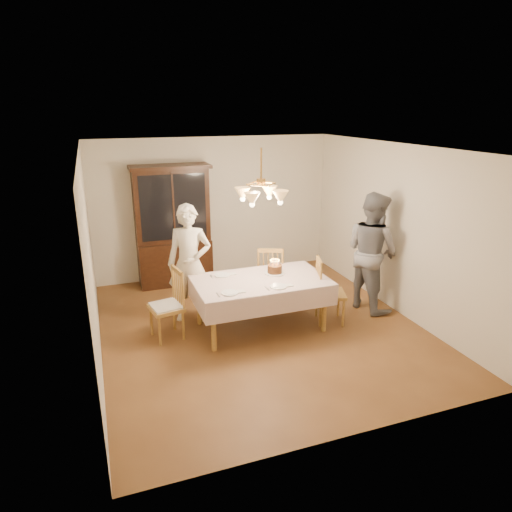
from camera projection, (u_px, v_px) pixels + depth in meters
name	position (u px, v px, depth m)	size (l,w,h in m)	color
ground	(261.00, 327.00, 6.76)	(5.00, 5.00, 0.00)	brown
room_shell	(261.00, 224.00, 6.26)	(5.00, 5.00, 5.00)	white
dining_table	(261.00, 284.00, 6.54)	(1.90, 1.10, 0.76)	olive
china_hutch	(173.00, 228.00, 8.18)	(1.38, 0.54, 2.16)	black
chair_far_side	(270.00, 278.00, 7.45)	(0.57, 0.55, 1.00)	olive
chair_left_end	(167.00, 308.00, 6.33)	(0.49, 0.51, 1.00)	olive
chair_right_end	(330.00, 294.00, 6.81)	(0.54, 0.55, 1.00)	olive
elderly_woman	(189.00, 264.00, 6.75)	(0.65, 0.43, 1.79)	beige
adult_in_grey	(372.00, 252.00, 7.16)	(0.92, 0.71, 1.89)	slate
birthday_cake	(275.00, 269.00, 6.74)	(0.30, 0.30, 0.21)	white
place_setting_near_left	(231.00, 293.00, 6.04)	(0.38, 0.23, 0.02)	white
place_setting_near_right	(279.00, 286.00, 6.25)	(0.38, 0.23, 0.02)	white
place_setting_far_left	(223.00, 275.00, 6.68)	(0.38, 0.23, 0.02)	white
chandelier	(261.00, 195.00, 6.14)	(0.62, 0.62, 0.73)	#BF8C3F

